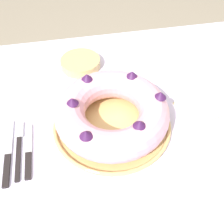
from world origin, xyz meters
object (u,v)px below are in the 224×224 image
(serving_dish, at_px, (112,124))
(side_bowl, at_px, (80,63))
(serving_knife, at_px, (8,156))
(bundt_cake, at_px, (112,112))
(fork, at_px, (19,145))
(cake_knife, at_px, (28,154))
(napkin, at_px, (203,107))

(serving_dish, height_order, side_bowl, side_bowl)
(serving_knife, height_order, side_bowl, side_bowl)
(bundt_cake, bearing_deg, serving_dish, -158.00)
(bundt_cake, bearing_deg, fork, -175.87)
(bundt_cake, bearing_deg, cake_knife, -167.53)
(cake_knife, bearing_deg, napkin, 6.12)
(serving_dish, distance_m, serving_knife, 0.31)
(cake_knife, relative_size, napkin, 1.16)
(fork, relative_size, napkin, 1.26)
(serving_dish, distance_m, napkin, 0.30)
(bundt_cake, distance_m, side_bowl, 0.32)
(side_bowl, xyz_separation_m, napkin, (0.36, -0.29, -0.01))
(bundt_cake, height_order, napkin, bundt_cake)
(cake_knife, bearing_deg, bundt_cake, 11.22)
(bundt_cake, bearing_deg, serving_knife, -170.50)
(fork, xyz_separation_m, napkin, (0.58, 0.04, -0.00))
(serving_dish, height_order, cake_knife, serving_dish)
(serving_knife, height_order, cake_knife, same)
(napkin, bearing_deg, side_bowl, 141.09)
(cake_knife, distance_m, napkin, 0.55)
(side_bowl, bearing_deg, serving_dish, -79.21)
(cake_knife, bearing_deg, side_bowl, 61.29)
(serving_dish, height_order, fork, serving_dish)
(serving_knife, bearing_deg, cake_knife, -5.33)
(side_bowl, bearing_deg, serving_knife, -124.22)
(fork, relative_size, serving_knife, 0.90)
(fork, distance_m, side_bowl, 0.39)
(bundt_cake, xyz_separation_m, serving_knife, (-0.30, -0.05, -0.06))
(serving_knife, xyz_separation_m, side_bowl, (0.24, 0.36, 0.01))
(bundt_cake, distance_m, napkin, 0.31)
(bundt_cake, relative_size, napkin, 2.06)
(cake_knife, bearing_deg, serving_knife, 174.62)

